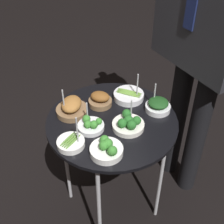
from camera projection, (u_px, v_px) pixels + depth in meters
ground_plane at (112, 205)px, 1.92m from camera, size 8.00×8.00×0.00m
serving_cart at (112, 129)px, 1.52m from camera, size 0.63×0.63×0.69m
bowl_roast_center at (100, 100)px, 1.56m from camera, size 0.12×0.12×0.07m
bowl_broccoli_front_center at (128, 123)px, 1.42m from camera, size 0.15×0.15×0.13m
bowl_spinach_back_right at (158, 105)px, 1.52m from camera, size 0.12×0.12×0.14m
bowl_asparagus_mid_right at (71, 143)px, 1.34m from camera, size 0.12×0.12×0.16m
bowl_broccoli_far_rim at (91, 125)px, 1.42m from camera, size 0.12×0.12×0.13m
bowl_asparagus_mid_left at (129, 96)px, 1.60m from camera, size 0.16×0.16×0.16m
bowl_roast_front_right at (72, 108)px, 1.50m from camera, size 0.16×0.15×0.16m
bowl_broccoli_near_rim at (107, 149)px, 1.30m from camera, size 0.14×0.14×0.07m
waiter_figure at (209, 16)px, 1.40m from camera, size 0.64×0.24×1.75m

